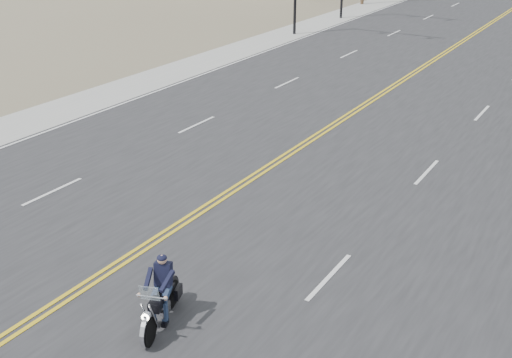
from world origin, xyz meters
name	(u,v)px	position (x,y,z in m)	size (l,w,h in m)	color
ground_plane	(71,296)	(0.00, 0.00, 0.00)	(400.00, 400.00, 0.00)	#776D56
motorcyclist	(159,293)	(2.59, 0.26, 0.82)	(0.90, 2.09, 1.63)	black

